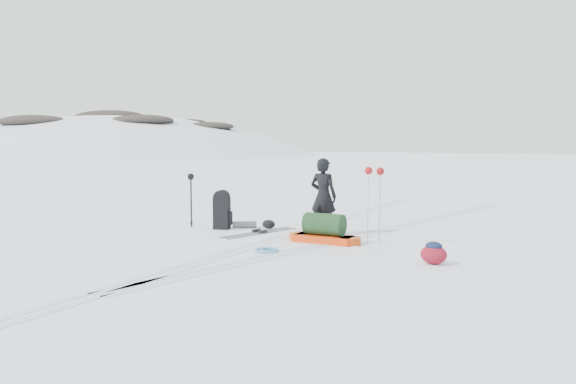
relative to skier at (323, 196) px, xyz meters
name	(u,v)px	position (x,y,z in m)	size (l,w,h in m)	color
ground	(278,238)	(-0.54, -0.95, -0.82)	(200.00, 200.00, 0.00)	white
ski_tracks	(324,235)	(0.07, -0.08, -0.82)	(3.38, 17.97, 0.01)	silver
skier	(323,196)	(0.00, 0.00, 0.00)	(0.60, 0.39, 1.65)	black
pulk_sled	(324,231)	(0.49, -0.86, -0.60)	(1.55, 0.57, 0.58)	#EC3D0D
expedition_rucksack	(225,211)	(-2.27, -0.53, -0.41)	(0.79, 0.85, 0.90)	black
ski_poles_black	(191,183)	(-3.15, -0.69, 0.21)	(0.15, 0.16, 1.26)	black
ski_poles_silver	(374,180)	(1.37, -0.46, 0.43)	(0.45, 0.28, 1.50)	silver
touring_skis_grey	(260,232)	(-1.25, -0.60, -0.81)	(0.68, 2.05, 0.07)	gray
touring_skis_white	(353,243)	(1.04, -0.72, -0.81)	(1.61, 1.32, 0.07)	white
rope_coil	(267,250)	(0.07, -2.23, -0.80)	(0.54, 0.54, 0.05)	#5097C4
small_daypack	(434,253)	(2.95, -1.66, -0.64)	(0.46, 0.36, 0.37)	maroon
thermos_pair	(223,219)	(-2.64, -0.13, -0.68)	(0.28, 0.22, 0.31)	#53545A
stuff_sack	(269,224)	(-1.47, 0.07, -0.72)	(0.33, 0.25, 0.20)	black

